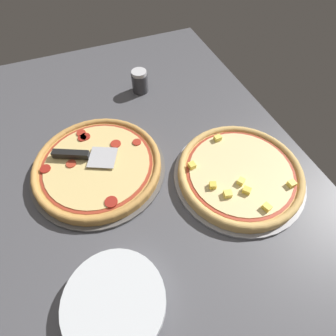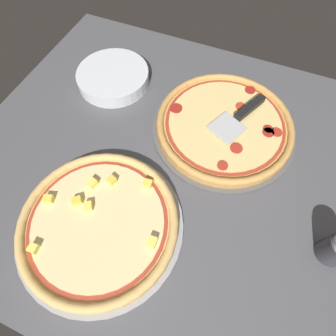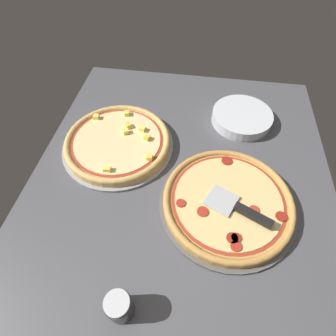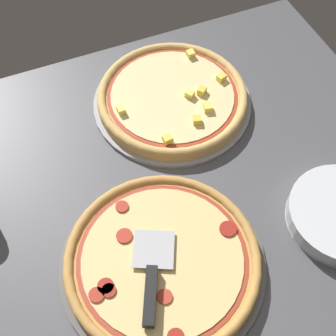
# 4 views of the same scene
# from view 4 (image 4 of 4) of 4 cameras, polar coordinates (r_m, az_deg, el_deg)

# --- Properties ---
(ground_plane) EXTENTS (1.41, 1.00, 0.04)m
(ground_plane) POSITION_cam_4_polar(r_m,az_deg,el_deg) (1.05, -5.14, -5.43)
(ground_plane) COLOR #4C4C51
(pizza_pan_front) EXTENTS (0.42, 0.42, 0.01)m
(pizza_pan_front) POSITION_cam_4_polar(r_m,az_deg,el_deg) (0.97, -0.66, -11.65)
(pizza_pan_front) COLOR #565451
(pizza_pan_front) RESTS_ON ground_plane
(pizza_front) EXTENTS (0.39, 0.39, 0.03)m
(pizza_front) POSITION_cam_4_polar(r_m,az_deg,el_deg) (0.95, -0.68, -11.16)
(pizza_front) COLOR #C68E47
(pizza_front) RESTS_ON pizza_pan_front
(pizza_pan_back) EXTENTS (0.40, 0.40, 0.01)m
(pizza_pan_back) POSITION_cam_4_polar(r_m,az_deg,el_deg) (1.21, 0.53, 8.01)
(pizza_pan_back) COLOR #939399
(pizza_pan_back) RESTS_ON ground_plane
(pizza_back) EXTENTS (0.38, 0.38, 0.04)m
(pizza_back) POSITION_cam_4_polar(r_m,az_deg,el_deg) (1.19, 0.55, 8.71)
(pizza_back) COLOR #DBAD60
(pizza_back) RESTS_ON pizza_pan_back
(serving_spatula) EXTENTS (0.13, 0.20, 0.02)m
(serving_spatula) POSITION_cam_4_polar(r_m,az_deg,el_deg) (0.91, -2.06, -13.94)
(serving_spatula) COLOR #B7B7BC
(serving_spatula) RESTS_ON pizza_front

